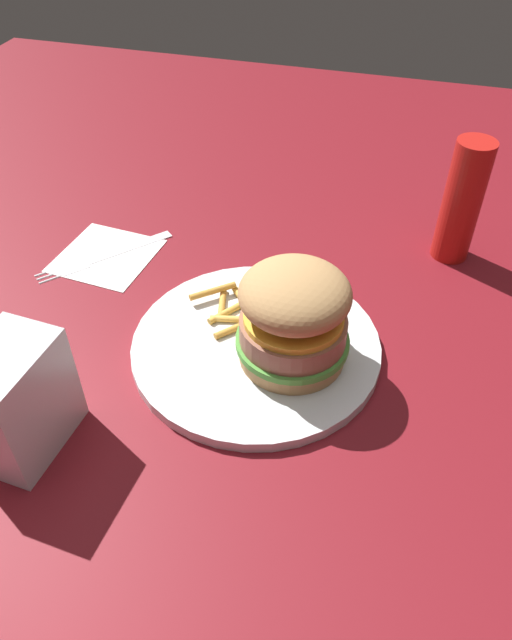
% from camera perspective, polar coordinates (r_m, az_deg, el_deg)
% --- Properties ---
extents(ground_plane, '(1.60, 1.60, 0.00)m').
position_cam_1_polar(ground_plane, '(0.61, 0.87, -3.68)').
color(ground_plane, maroon).
extents(plate, '(0.25, 0.25, 0.01)m').
position_cam_1_polar(plate, '(0.61, 0.00, -2.49)').
color(plate, silver).
rests_on(plate, ground_plane).
extents(sandwich, '(0.11, 0.11, 0.10)m').
position_cam_1_polar(sandwich, '(0.56, 3.57, 0.24)').
color(sandwich, tan).
rests_on(sandwich, plate).
extents(fries_pile, '(0.08, 0.10, 0.01)m').
position_cam_1_polar(fries_pile, '(0.64, -1.99, 0.88)').
color(fries_pile, gold).
rests_on(fries_pile, plate).
extents(napkin, '(0.12, 0.12, 0.00)m').
position_cam_1_polar(napkin, '(0.76, -13.98, 5.96)').
color(napkin, white).
rests_on(napkin, ground_plane).
extents(fork, '(0.14, 0.13, 0.00)m').
position_cam_1_polar(fork, '(0.76, -14.13, 6.07)').
color(fork, silver).
rests_on(fork, napkin).
extents(napkin_dispenser, '(0.09, 0.07, 0.11)m').
position_cam_1_polar(napkin_dispenser, '(0.54, -21.73, -7.13)').
color(napkin_dispenser, '#B7BABF').
rests_on(napkin_dispenser, ground_plane).
extents(ketchup_bottle, '(0.04, 0.04, 0.15)m').
position_cam_1_polar(ketchup_bottle, '(0.74, 18.92, 10.54)').
color(ketchup_bottle, '#B21914').
rests_on(ketchup_bottle, ground_plane).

